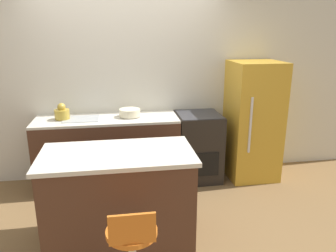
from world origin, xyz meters
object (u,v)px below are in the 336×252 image
kettle (62,113)px  mixing_bowl (130,113)px  oven_range (198,147)px  stool_chair (132,251)px  refrigerator (253,121)px

kettle → mixing_bowl: bearing=-0.0°
oven_range → stool_chair: oven_range is taller
refrigerator → mixing_bowl: bearing=178.2°
kettle → mixing_bowl: size_ratio=0.76×
refrigerator → stool_chair: bearing=-131.9°
stool_chair → mixing_bowl: size_ratio=3.00×
mixing_bowl → kettle: bearing=180.0°
oven_range → refrigerator: 0.83m
refrigerator → kettle: bearing=178.8°
refrigerator → mixing_bowl: size_ratio=5.97×
kettle → stool_chair: bearing=-69.5°
refrigerator → kettle: (-2.50, 0.05, 0.20)m
stool_chair → mixing_bowl: mixing_bowl is taller
stool_chair → kettle: size_ratio=3.97×
oven_range → mixing_bowl: mixing_bowl is taller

